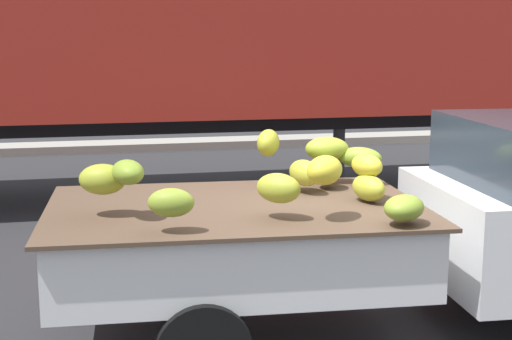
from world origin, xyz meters
name	(u,v)px	position (x,y,z in m)	size (l,w,h in m)	color
ground	(360,335)	(0.00, 0.00, 0.00)	(220.00, 220.00, 0.00)	#28282B
curb_strip	(194,144)	(0.00, 10.02, 0.08)	(80.00, 0.80, 0.16)	gray
pickup_truck	(479,221)	(0.98, -0.01, 0.89)	(5.05, 2.10, 1.70)	white
semi_trailer	(108,19)	(-1.77, 5.39, 2.54)	(12.01, 2.71, 3.95)	maroon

